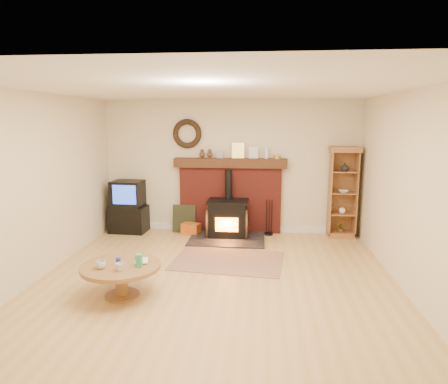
# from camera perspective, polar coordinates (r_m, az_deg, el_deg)

# --- Properties ---
(ground) EXTENTS (5.50, 5.50, 0.00)m
(ground) POSITION_cam_1_polar(r_m,az_deg,el_deg) (5.58, -1.36, -13.21)
(ground) COLOR tan
(ground) RESTS_ON ground
(room_shell) EXTENTS (5.02, 5.52, 2.61)m
(room_shell) POSITION_cam_1_polar(r_m,az_deg,el_deg) (5.23, -1.51, 4.73)
(room_shell) COLOR beige
(room_shell) RESTS_ON ground
(chimney_breast) EXTENTS (2.20, 0.22, 1.78)m
(chimney_breast) POSITION_cam_1_polar(r_m,az_deg,el_deg) (7.90, 0.91, -0.05)
(chimney_breast) COLOR maroon
(chimney_breast) RESTS_ON ground
(wood_stove) EXTENTS (1.40, 1.00, 1.28)m
(wood_stove) POSITION_cam_1_polar(r_m,az_deg,el_deg) (7.61, 0.54, -3.95)
(wood_stove) COLOR black
(wood_stove) RESTS_ON ground
(area_rug) EXTENTS (1.82, 1.35, 0.01)m
(area_rug) POSITION_cam_1_polar(r_m,az_deg,el_deg) (6.46, 0.56, -9.78)
(area_rug) COLOR brown
(area_rug) RESTS_ON ground
(tv_unit) EXTENTS (0.73, 0.54, 1.03)m
(tv_unit) POSITION_cam_1_polar(r_m,az_deg,el_deg) (8.17, -13.50, -2.17)
(tv_unit) COLOR black
(tv_unit) RESTS_ON ground
(curio_cabinet) EXTENTS (0.56, 0.40, 1.73)m
(curio_cabinet) POSITION_cam_1_polar(r_m,az_deg,el_deg) (7.90, 16.57, 0.01)
(curio_cabinet) COLOR brown
(curio_cabinet) RESTS_ON ground
(firelog_box) EXTENTS (0.40, 0.32, 0.22)m
(firelog_box) POSITION_cam_1_polar(r_m,az_deg,el_deg) (7.89, -4.73, -5.27)
(firelog_box) COLOR orange
(firelog_box) RESTS_ON ground
(leaning_painting) EXTENTS (0.46, 0.12, 0.55)m
(leaning_painting) POSITION_cam_1_polar(r_m,az_deg,el_deg) (8.02, -5.72, -3.80)
(leaning_painting) COLOR black
(leaning_painting) RESTS_ON ground
(fire_tools) EXTENTS (0.16, 0.16, 0.70)m
(fire_tools) POSITION_cam_1_polar(r_m,az_deg,el_deg) (7.86, 6.43, -5.17)
(fire_tools) COLOR black
(fire_tools) RESTS_ON ground
(coffee_table) EXTENTS (1.00, 1.00, 0.59)m
(coffee_table) POSITION_cam_1_polar(r_m,az_deg,el_deg) (5.29, -14.49, -10.83)
(coffee_table) COLOR brown
(coffee_table) RESTS_ON ground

